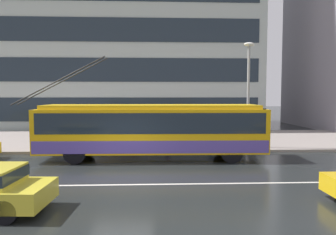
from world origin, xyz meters
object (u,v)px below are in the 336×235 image
(pedestrian_approaching_curb, at_px, (211,117))
(pedestrian_walking_past, at_px, (73,119))
(trolleybus, at_px, (152,129))
(pedestrian_at_shelter, at_px, (168,120))
(street_lamp, at_px, (248,85))
(bus_shelter, at_px, (119,116))

(pedestrian_approaching_curb, xyz_separation_m, pedestrian_walking_past, (-8.78, -0.02, -0.10))
(trolleybus, bearing_deg, pedestrian_at_shelter, 76.92)
(pedestrian_at_shelter, relative_size, pedestrian_walking_past, 0.98)
(pedestrian_approaching_curb, bearing_deg, pedestrian_at_shelter, -174.66)
(trolleybus, bearing_deg, street_lamp, 24.40)
(pedestrian_walking_past, bearing_deg, pedestrian_at_shelter, -2.24)
(pedestrian_approaching_curb, height_order, street_lamp, street_lamp)
(pedestrian_at_shelter, distance_m, street_lamp, 5.36)
(street_lamp, bearing_deg, pedestrian_at_shelter, 159.74)
(pedestrian_at_shelter, height_order, street_lamp, street_lamp)
(bus_shelter, xyz_separation_m, street_lamp, (7.63, -1.22, 1.84))
(pedestrian_approaching_curb, relative_size, street_lamp, 0.33)
(pedestrian_at_shelter, relative_size, pedestrian_approaching_curb, 0.93)
(trolleybus, bearing_deg, pedestrian_approaching_curb, 50.15)
(pedestrian_approaching_curb, distance_m, pedestrian_walking_past, 8.78)
(pedestrian_at_shelter, xyz_separation_m, pedestrian_approaching_curb, (2.77, 0.26, 0.16))
(trolleybus, height_order, street_lamp, street_lamp)
(street_lamp, bearing_deg, pedestrian_walking_past, 169.68)
(pedestrian_walking_past, height_order, street_lamp, street_lamp)
(trolleybus, xyz_separation_m, pedestrian_walking_past, (-5.03, 4.47, 0.19))
(bus_shelter, height_order, pedestrian_at_shelter, bus_shelter)
(trolleybus, relative_size, pedestrian_walking_past, 6.38)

